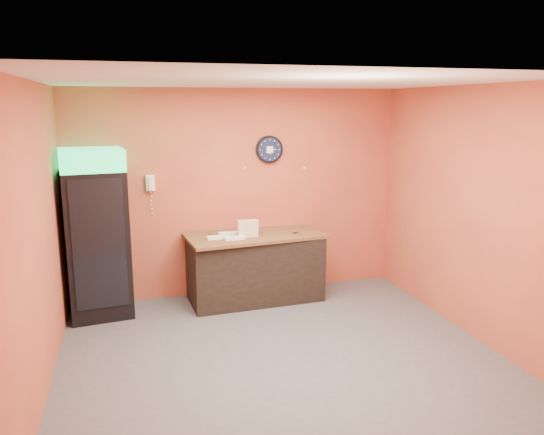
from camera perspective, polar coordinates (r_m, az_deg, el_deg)
name	(u,v)px	position (r m, az deg, el deg)	size (l,w,h in m)	color
floor	(278,353)	(5.81, 0.69, -14.33)	(4.50, 4.50, 0.00)	#47474C
back_wall	(238,193)	(7.24, -3.67, 2.63)	(4.50, 0.02, 2.80)	#BA5E34
left_wall	(38,239)	(5.20, -23.86, -2.12)	(0.02, 4.00, 2.80)	#BA5E34
right_wall	(472,212)	(6.33, 20.70, 0.51)	(0.02, 4.00, 2.80)	#BA5E34
ceiling	(279,81)	(5.21, 0.77, 14.46)	(4.50, 4.00, 0.02)	white
beverage_cooler	(96,236)	(6.80, -18.42, -1.93)	(0.81, 0.82, 2.07)	black
prep_counter	(255,268)	(7.13, -1.84, -5.50)	(1.73, 0.77, 0.87)	black
wall_clock	(269,149)	(7.25, -0.29, 7.34)	(0.37, 0.06, 0.37)	black
wall_phone	(150,183)	(7.02, -12.95, 3.64)	(0.11, 0.10, 0.20)	white
butcher_paper	(255,236)	(7.01, -1.86, -1.96)	(1.78, 0.85, 0.04)	brown
sub_roll_stack	(248,229)	(6.84, -2.61, -1.19)	(0.26, 0.09, 0.22)	beige
wrapped_sandwich_left	(217,237)	(6.79, -5.99, -2.15)	(0.25, 0.10, 0.04)	white
wrapped_sandwich_mid	(235,238)	(6.74, -4.05, -2.23)	(0.25, 0.10, 0.04)	white
wrapped_sandwich_right	(229,234)	(6.97, -4.68, -1.75)	(0.26, 0.10, 0.04)	white
kitchen_tool	(250,231)	(7.04, -2.36, -1.51)	(0.06, 0.06, 0.06)	silver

